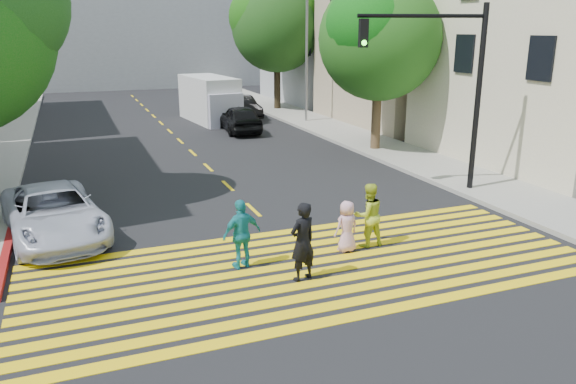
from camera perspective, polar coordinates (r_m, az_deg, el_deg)
ground at (r=12.47m, az=5.10°, el=-9.83°), size 120.00×120.00×0.00m
sidewalk_left at (r=32.62m, az=-27.15°, el=4.97°), size 3.00×40.00×0.15m
sidewalk_right at (r=28.94m, az=7.08°, el=5.42°), size 3.00×60.00×0.15m
curb_red at (r=16.97m, az=-26.36°, el=-4.01°), size 0.20×8.00×0.16m
crosswalk at (r=13.51m, az=2.69°, el=-7.61°), size 13.40×5.30×0.01m
lane_line at (r=33.33m, az=-12.36°, el=6.47°), size 0.12×34.40×0.01m
building_right_tan at (r=35.26m, az=13.85°, el=15.07°), size 10.00×10.00×10.00m
building_right_grey at (r=44.75m, az=5.53°, el=15.61°), size 10.00×10.00×10.00m
backdrop_block at (r=58.21m, az=-17.02°, el=16.13°), size 30.00×8.00×12.00m
tree_right_near at (r=25.88m, az=9.38°, el=15.76°), size 7.02×6.98×7.87m
tree_right_far at (r=39.08m, az=-1.01°, el=16.96°), size 8.15×7.90×8.78m
pedestrian_man at (r=12.54m, az=1.49°, el=-5.06°), size 0.77×0.62×1.82m
pedestrian_woman at (r=14.64m, az=8.16°, el=-2.33°), size 0.82×0.64×1.68m
pedestrian_child at (r=14.26m, az=5.99°, el=-3.50°), size 0.71×0.53×1.34m
pedestrian_extra at (r=13.23m, az=-4.72°, el=-4.27°), size 1.05×0.63×1.68m
white_sedan at (r=16.39m, az=-22.71°, el=-1.99°), size 3.08×5.28×1.38m
dark_car_near at (r=30.96m, az=-4.91°, el=7.44°), size 2.06×4.48×1.49m
silver_car at (r=39.35m, az=-8.29°, el=9.07°), size 2.04×4.52×1.28m
dark_car_parked at (r=36.08m, az=-4.72°, el=8.61°), size 1.63×4.22×1.37m
white_van at (r=34.65m, az=-7.85°, el=9.18°), size 2.71×5.88×2.68m
traffic_signal at (r=19.40m, az=15.79°, el=11.51°), size 4.17×1.30×6.27m
street_lamp at (r=33.52m, az=1.67°, el=15.07°), size 1.86×0.61×8.30m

